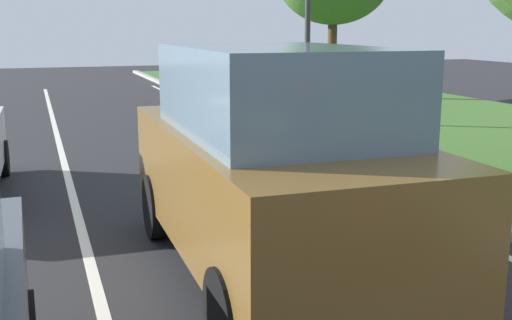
% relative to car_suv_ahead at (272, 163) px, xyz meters
% --- Properties ---
extents(ground_plane, '(60.00, 60.00, 0.00)m').
position_rel_car_suv_ahead_xyz_m(ground_plane, '(-0.99, 4.97, -1.17)').
color(ground_plane, '#262628').
extents(lane_line_center, '(0.12, 32.00, 0.01)m').
position_rel_car_suv_ahead_xyz_m(lane_line_center, '(-1.69, 4.97, -1.16)').
color(lane_line_center, silver).
rests_on(lane_line_center, ground).
extents(lane_line_right_edge, '(0.12, 32.00, 0.01)m').
position_rel_car_suv_ahead_xyz_m(lane_line_right_edge, '(2.61, 4.97, -1.16)').
color(lane_line_right_edge, silver).
rests_on(lane_line_right_edge, ground).
extents(curb_right, '(0.24, 48.00, 0.12)m').
position_rel_car_suv_ahead_xyz_m(curb_right, '(3.11, 4.97, -1.11)').
color(curb_right, '#9E9B93').
rests_on(curb_right, ground).
extents(car_suv_ahead, '(2.01, 4.52, 2.28)m').
position_rel_car_suv_ahead_xyz_m(car_suv_ahead, '(0.00, 0.00, 0.00)').
color(car_suv_ahead, brown).
rests_on(car_suv_ahead, ground).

